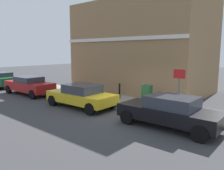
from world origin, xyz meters
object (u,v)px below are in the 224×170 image
Objects in this scene: car_black at (170,111)px; bollard_near_cabinet at (120,91)px; street_sign at (179,85)px; bollard_far_kerb at (91,90)px; car_red at (29,85)px; car_yellow at (81,95)px; car_green at (0,79)px; utility_cabinet at (147,95)px.

car_black is 4.21× the size of bollard_near_cabinet.
bollard_near_cabinet is at bearing 76.28° from street_sign.
car_black is 6.55m from bollard_far_kerb.
street_sign reaches higher than car_black.
car_red is at bearing 105.96° from bollard_far_kerb.
car_yellow is 4.16× the size of bollard_near_cabinet.
car_red is 4.32× the size of bollard_near_cabinet.
car_red is (0.01, 11.52, 0.00)m from car_black.
bollard_far_kerb is 0.45× the size of street_sign.
street_sign is (-1.11, -4.56, 0.96)m from bollard_near_cabinet.
bollard_near_cabinet is at bearing -28.98° from car_black.
car_green is 12.19m from bollard_near_cabinet.
car_yellow reaches higher than bollard_near_cabinet.
car_green is 16.58m from street_sign.
car_yellow is at bearing 132.29° from utility_cabinet.
car_black is 1.01× the size of car_yellow.
car_red is 1.12× the size of car_green.
car_red is 7.18m from bollard_near_cabinet.
car_yellow is at bearing 106.81° from street_sign.
car_green is at bearing -0.68° from car_black.
utility_cabinet is at bearing -43.74° from car_black.
car_green is at bearing 99.84° from utility_cabinet.
car_black is at bearing -103.08° from bollard_far_kerb.
car_black is 5.56m from car_yellow.
street_sign is (1.43, -16.49, 0.93)m from car_green.
car_black is 0.97× the size of car_red.
car_black is at bearing -118.67° from bollard_near_cabinet.
car_green is 3.50× the size of utility_cabinet.
bollard_near_cabinet is (2.64, -6.67, -0.02)m from car_red.
car_green is 1.75× the size of street_sign.
car_black is at bearing 178.29° from car_red.
bollard_near_cabinet is (2.71, -0.71, -0.01)m from car_yellow.
utility_cabinet is 1.11× the size of bollard_far_kerb.
car_yellow is at bearing 0.26° from car_black.
car_red is (0.07, 5.96, 0.02)m from car_yellow.
street_sign is (-1.01, -2.41, 0.98)m from utility_cabinet.
utility_cabinet is at bearing -73.81° from bollard_far_kerb.
car_black is 1.90× the size of street_sign.
car_black reaches higher than car_green.
car_green is (0.17, 11.21, 0.02)m from car_yellow.
bollard_near_cabinet is at bearing -168.56° from car_green.
car_yellow is 4.16× the size of bollard_far_kerb.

